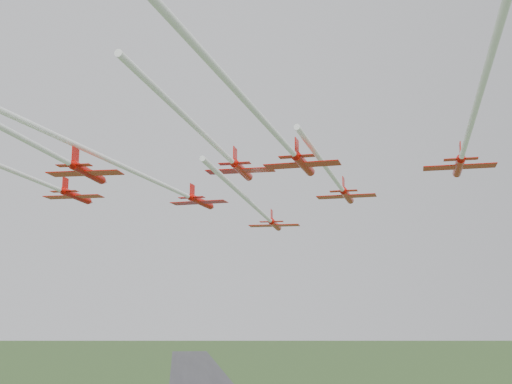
{
  "coord_description": "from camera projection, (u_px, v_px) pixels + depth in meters",
  "views": [
    {
      "loc": [
        -16.0,
        -88.36,
        40.57
      ],
      "look_at": [
        -4.7,
        3.58,
        58.26
      ],
      "focal_mm": 45.0,
      "sensor_mm": 36.0,
      "label": 1
    }
  ],
  "objects": [
    {
      "name": "jet_row3_left",
      "position": [
        8.0,
        169.0,
        73.34
      ],
      "size": [
        21.43,
        62.09,
        2.47
      ],
      "rotation": [
        0.0,
        0.0,
        -0.29
      ],
      "color": "red"
    },
    {
      "name": "jet_row3_mid",
      "position": [
        224.0,
        153.0,
        77.59
      ],
      "size": [
        17.95,
        44.82,
        2.76
      ],
      "rotation": [
        0.0,
        0.0,
        -0.33
      ],
      "color": "red"
    },
    {
      "name": "jet_lead",
      "position": [
        262.0,
        213.0,
        101.73
      ],
      "size": [
        19.7,
        54.73,
        2.7
      ],
      "rotation": [
        0.0,
        0.0,
        -0.3
      ],
      "color": "red"
    },
    {
      "name": "jet_row3_right",
      "position": [
        466.0,
        142.0,
        70.71
      ],
      "size": [
        21.24,
        49.69,
        2.69
      ],
      "rotation": [
        0.0,
        0.0,
        -0.36
      ],
      "color": "red"
    },
    {
      "name": "jet_row2_left",
      "position": [
        154.0,
        181.0,
        88.33
      ],
      "size": [
        28.92,
        62.56,
        2.77
      ],
      "rotation": [
        0.0,
        0.0,
        -0.41
      ],
      "color": "red"
    },
    {
      "name": "jet_row4_right",
      "position": [
        273.0,
        131.0,
        57.77
      ],
      "size": [
        23.47,
        51.46,
        2.49
      ],
      "rotation": [
        0.0,
        0.0,
        -0.4
      ],
      "color": "red"
    },
    {
      "name": "jet_row2_right",
      "position": [
        339.0,
        185.0,
        92.03
      ],
      "size": [
        19.53,
        42.47,
        2.75
      ],
      "rotation": [
        0.0,
        0.0,
        -0.39
      ],
      "color": "red"
    }
  ]
}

